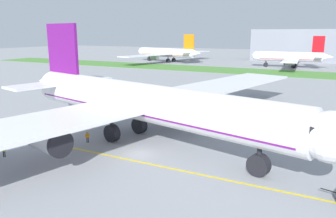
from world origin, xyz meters
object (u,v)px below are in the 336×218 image
parked_airliner_far_centre (291,57)px  airliner_foreground (139,102)px  ground_crew_marshaller_front (4,150)px  ground_crew_wingwalker_port (87,136)px  parked_airliner_far_left (168,53)px

parked_airliner_far_centre → airliner_foreground: bearing=-91.5°
ground_crew_marshaller_front → parked_airliner_far_centre: parked_airliner_far_centre is taller
ground_crew_wingwalker_port → parked_airliner_far_centre: parked_airliner_far_centre is taller
ground_crew_marshaller_front → parked_airliner_far_left: 148.83m
airliner_foreground → parked_airliner_far_centre: airliner_foreground is taller
ground_crew_marshaller_front → parked_airliner_far_centre: (15.42, 140.06, 3.94)m
airliner_foreground → ground_crew_marshaller_front: size_ratio=55.10×
parked_airliner_far_centre → ground_crew_wingwalker_port: bearing=-94.2°
ground_crew_wingwalker_port → ground_crew_marshaller_front: ground_crew_marshaller_front is taller
ground_crew_marshaller_front → parked_airliner_far_left: bearing=109.5°
airliner_foreground → parked_airliner_far_left: airliner_foreground is taller
parked_airliner_far_left → parked_airliner_far_centre: size_ratio=1.26×
airliner_foreground → ground_crew_marshaller_front: airliner_foreground is taller
ground_crew_marshaller_front → parked_airliner_far_centre: size_ratio=0.03×
ground_crew_marshaller_front → parked_airliner_far_centre: bearing=83.7°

